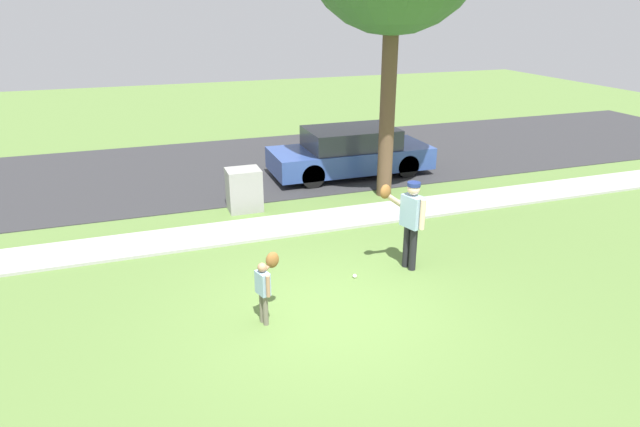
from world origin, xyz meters
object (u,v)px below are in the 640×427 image
Objects in this scene: baseball at (355,276)px; person_child at (266,281)px; parked_wagon_blue at (350,152)px; person_adult at (410,216)px; utility_cabinet at (244,190)px.

person_child is at bearing -155.29° from baseball.
person_child is 0.24× the size of parked_wagon_blue.
parked_wagon_blue is at bearing -119.41° from person_adult.
person_child is 4.91m from utility_cabinet.
person_adult reaches higher than person_child.
person_adult is 1.45m from baseball.
person_adult is 1.67× the size of utility_cabinet.
baseball is at bearing -74.15° from utility_cabinet.
person_adult is at bearing -0.40° from person_child.
person_adult is at bearing 2.29° from baseball.
utility_cabinet is at bearing -78.60° from person_adult.
person_adult is 0.37× the size of parked_wagon_blue.
baseball is at bearing -15.13° from person_adult.
parked_wagon_blue is at bearing 27.59° from utility_cabinet.
person_adult is at bearing -102.00° from parked_wagon_blue.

